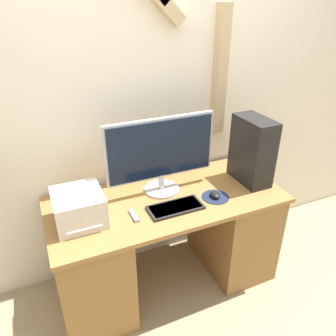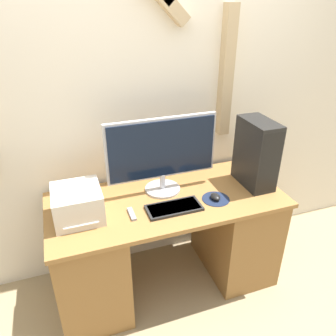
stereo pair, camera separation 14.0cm
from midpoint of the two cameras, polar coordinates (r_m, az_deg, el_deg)
ground_plane at (r=2.48m, az=1.66°, el=-24.39°), size 12.00×12.00×0.00m
wall_back at (r=2.30m, az=-6.18°, el=12.59°), size 6.40×0.13×2.70m
desk at (r=2.42m, az=-1.84°, el=-12.62°), size 1.57×0.70×0.76m
monitor at (r=2.15m, az=-3.12°, el=2.77°), size 0.75×0.24×0.52m
keyboard at (r=2.09m, az=-0.69°, el=-6.94°), size 0.35×0.16×0.02m
mousepad at (r=2.22m, az=6.45°, el=-5.08°), size 0.18×0.18×0.00m
mouse at (r=2.20m, az=6.38°, el=-4.69°), size 0.06×0.09×0.04m
computer_tower at (r=2.35m, az=12.86°, el=2.92°), size 0.17×0.33×0.47m
printer at (r=2.03m, az=-17.21°, el=-6.67°), size 0.29×0.31×0.19m
remote_control at (r=2.04m, az=-7.94°, el=-8.25°), size 0.03×0.13×0.02m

